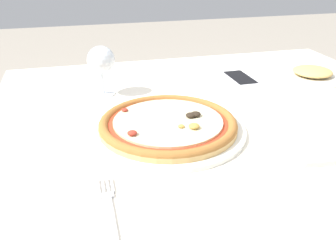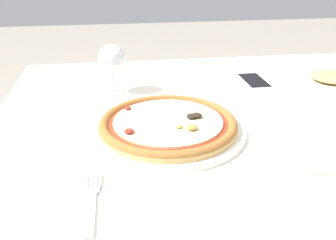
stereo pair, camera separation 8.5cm
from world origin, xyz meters
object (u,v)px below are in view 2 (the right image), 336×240
side_plate (331,80)px  wine_glass_far_left (112,59)px  pizza_plate (168,125)px  fork (92,201)px  dining_table (225,145)px  cell_phone (254,82)px

side_plate → wine_glass_far_left: bearing=178.4°
pizza_plate → wine_glass_far_left: wine_glass_far_left is taller
pizza_plate → wine_glass_far_left: (-0.12, 0.27, 0.08)m
wine_glass_far_left → side_plate: wine_glass_far_left is taller
wine_glass_far_left → pizza_plate: bearing=-66.2°
pizza_plate → side_plate: size_ratio=1.67×
fork → side_plate: 0.86m
dining_table → side_plate: (0.38, 0.18, 0.10)m
fork → side_plate: (0.70, 0.49, 0.01)m
dining_table → fork: size_ratio=6.93×
fork → cell_phone: 0.71m
pizza_plate → cell_phone: 0.42m
wine_glass_far_left → cell_phone: 0.44m
pizza_plate → side_plate: 0.60m
wine_glass_far_left → side_plate: size_ratio=0.66×
wine_glass_far_left → side_plate: bearing=-1.6°
side_plate → cell_phone: bearing=171.2°
pizza_plate → cell_phone: pizza_plate is taller
fork → wine_glass_far_left: (0.04, 0.51, 0.10)m
cell_phone → side_plate: bearing=-8.8°
fork → side_plate: size_ratio=0.79×
dining_table → fork: (-0.33, -0.31, 0.09)m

